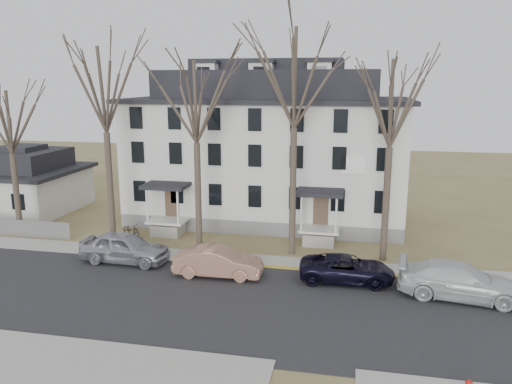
% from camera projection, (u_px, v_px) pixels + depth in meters
% --- Properties ---
extents(ground, '(120.00, 120.00, 0.00)m').
position_uv_depth(ground, '(240.00, 326.00, 21.83)').
color(ground, olive).
rests_on(ground, ground).
extents(main_road, '(120.00, 10.00, 0.04)m').
position_uv_depth(main_road, '(250.00, 306.00, 23.74)').
color(main_road, '#27272A').
rests_on(main_road, ground).
extents(far_sidewalk, '(120.00, 2.00, 0.08)m').
position_uv_depth(far_sidewalk, '(271.00, 262.00, 29.48)').
color(far_sidewalk, '#A09F97').
rests_on(far_sidewalk, ground).
extents(near_sidewalk_left, '(20.00, 5.00, 0.08)m').
position_uv_depth(near_sidewalk_left, '(1.00, 369.00, 18.61)').
color(near_sidewalk_left, '#A09F97').
rests_on(near_sidewalk_left, ground).
extents(yellow_curb, '(14.00, 0.25, 0.06)m').
position_uv_depth(yellow_curb, '(357.00, 274.00, 27.65)').
color(yellow_curb, gold).
rests_on(yellow_curb, ground).
extents(boarding_house, '(20.80, 12.36, 12.05)m').
position_uv_depth(boarding_house, '(268.00, 149.00, 38.22)').
color(boarding_house, slate).
rests_on(boarding_house, ground).
extents(small_house, '(8.70, 8.70, 5.00)m').
position_uv_depth(small_house, '(24.00, 184.00, 40.92)').
color(small_house, silver).
rests_on(small_house, ground).
extents(tree_far_left, '(8.40, 8.40, 13.72)m').
position_uv_depth(tree_far_left, '(103.00, 83.00, 31.09)').
color(tree_far_left, '#473B31').
rests_on(tree_far_left, ground).
extents(tree_mid_left, '(7.80, 7.80, 12.74)m').
position_uv_depth(tree_mid_left, '(196.00, 96.00, 30.08)').
color(tree_mid_left, '#473B31').
rests_on(tree_mid_left, ground).
extents(tree_center, '(9.00, 9.00, 14.70)m').
position_uv_depth(tree_center, '(295.00, 70.00, 28.59)').
color(tree_center, '#473B31').
rests_on(tree_center, ground).
extents(tree_mid_right, '(7.80, 7.80, 12.74)m').
position_uv_depth(tree_mid_right, '(392.00, 97.00, 27.84)').
color(tree_mid_right, '#473B31').
rests_on(tree_mid_right, ground).
extents(tree_bungalow, '(6.60, 6.60, 10.78)m').
position_uv_depth(tree_bungalow, '(8.00, 118.00, 32.94)').
color(tree_bungalow, '#473B31').
rests_on(tree_bungalow, ground).
extents(car_silver, '(5.34, 2.31, 1.80)m').
position_uv_depth(car_silver, '(125.00, 248.00, 29.30)').
color(car_silver, '#9DA0AA').
rests_on(car_silver, ground).
extents(car_tan, '(4.88, 1.82, 1.59)m').
position_uv_depth(car_tan, '(218.00, 262.00, 27.23)').
color(car_tan, '#A06F5A').
rests_on(car_tan, ground).
extents(car_navy, '(5.07, 2.44, 1.39)m').
position_uv_depth(car_navy, '(347.00, 269.00, 26.51)').
color(car_navy, black).
rests_on(car_navy, ground).
extents(car_white, '(6.17, 3.08, 1.72)m').
position_uv_depth(car_white, '(460.00, 282.00, 24.47)').
color(car_white, silver).
rests_on(car_white, ground).
extents(bicycle_left, '(1.75, 1.25, 0.88)m').
position_uv_depth(bicycle_left, '(131.00, 230.00, 34.41)').
color(bicycle_left, black).
rests_on(bicycle_left, ground).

